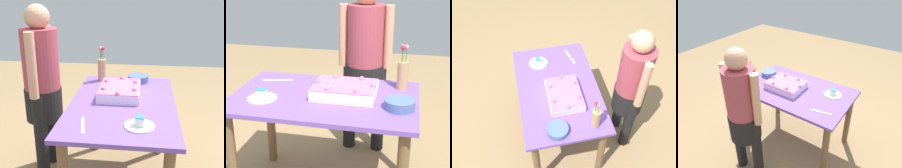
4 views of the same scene
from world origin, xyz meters
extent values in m
cube|color=#6E4CAA|center=(0.00, 0.00, 0.76)|extent=(1.26, 0.79, 0.03)
cylinder|color=brown|center=(-0.55, -0.32, 0.37)|extent=(0.07, 0.07, 0.75)
cylinder|color=brown|center=(-0.55, 0.32, 0.37)|extent=(0.07, 0.07, 0.75)
cylinder|color=brown|center=(0.55, 0.32, 0.37)|extent=(0.07, 0.07, 0.75)
cube|color=white|center=(0.14, 0.04, 0.81)|extent=(0.42, 0.32, 0.07)
cube|color=pink|center=(0.14, 0.04, 0.85)|extent=(0.41, 0.31, 0.01)
sphere|color=pink|center=(0.32, 0.04, 0.86)|extent=(0.04, 0.04, 0.04)
sphere|color=pink|center=(0.23, 0.16, 0.86)|extent=(0.04, 0.04, 0.04)
sphere|color=pink|center=(0.04, 0.16, 0.86)|extent=(0.04, 0.04, 0.04)
sphere|color=pink|center=(-0.05, 0.04, 0.86)|extent=(0.04, 0.04, 0.04)
sphere|color=pink|center=(0.04, -0.08, 0.86)|extent=(0.04, 0.04, 0.04)
sphere|color=pink|center=(0.23, -0.08, 0.86)|extent=(0.04, 0.04, 0.04)
cone|color=#2D8438|center=(0.05, 0.10, 0.86)|extent=(0.02, 0.02, 0.02)
cone|color=#2D8438|center=(0.13, -0.05, 0.86)|extent=(0.02, 0.02, 0.02)
cone|color=#2D8438|center=(0.02, 0.03, 0.86)|extent=(0.02, 0.02, 0.02)
cone|color=#2D8438|center=(0.03, 0.01, 0.86)|extent=(0.02, 0.02, 0.02)
cylinder|color=white|center=(-0.39, -0.14, 0.78)|extent=(0.20, 0.20, 0.01)
cube|color=white|center=(-0.39, -0.14, 0.81)|extent=(0.06, 0.06, 0.06)
cube|color=#3078C0|center=(-0.39, -0.14, 0.84)|extent=(0.06, 0.06, 0.01)
cube|color=silver|center=(-0.42, 0.22, 0.78)|extent=(0.23, 0.07, 0.00)
cylinder|color=tan|center=(0.50, 0.24, 0.88)|extent=(0.08, 0.08, 0.20)
cylinder|color=#2D8438|center=(0.52, 0.24, 1.03)|extent=(0.01, 0.01, 0.10)
sphere|color=pink|center=(0.52, 0.24, 1.08)|extent=(0.03, 0.03, 0.03)
cylinder|color=#2D8438|center=(0.49, 0.25, 1.03)|extent=(0.01, 0.01, 0.10)
sphere|color=#DB6993|center=(0.49, 0.25, 1.08)|extent=(0.03, 0.03, 0.03)
cylinder|color=#2D8438|center=(0.50, 0.23, 1.03)|extent=(0.01, 0.01, 0.10)
sphere|color=red|center=(0.50, 0.23, 1.08)|extent=(0.03, 0.03, 0.03)
cylinder|color=#4E6694|center=(0.51, -0.10, 0.81)|extent=(0.19, 0.19, 0.06)
cylinder|color=black|center=(0.05, 0.70, 0.39)|extent=(0.11, 0.11, 0.78)
cylinder|color=black|center=(0.31, 0.70, 0.39)|extent=(0.11, 0.11, 0.78)
cylinder|color=black|center=(0.18, 0.70, 0.66)|extent=(0.31, 0.31, 0.28)
cylinder|color=#A03E4A|center=(0.18, 0.70, 1.04)|extent=(0.30, 0.30, 0.52)
cylinder|color=tan|center=(-0.01, 0.70, 1.04)|extent=(0.08, 0.08, 0.52)
cylinder|color=tan|center=(0.36, 0.70, 1.04)|extent=(0.08, 0.08, 0.52)
camera|label=1|loc=(-1.98, -0.16, 1.60)|focal=45.00mm
camera|label=2|loc=(0.55, -2.07, 1.67)|focal=55.00mm
camera|label=3|loc=(1.82, -0.33, 2.88)|focal=45.00mm
camera|label=4|loc=(-1.14, 1.83, 2.15)|focal=35.00mm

